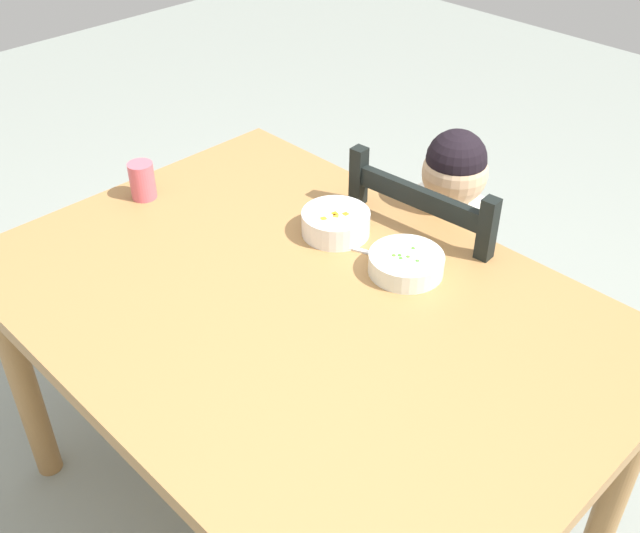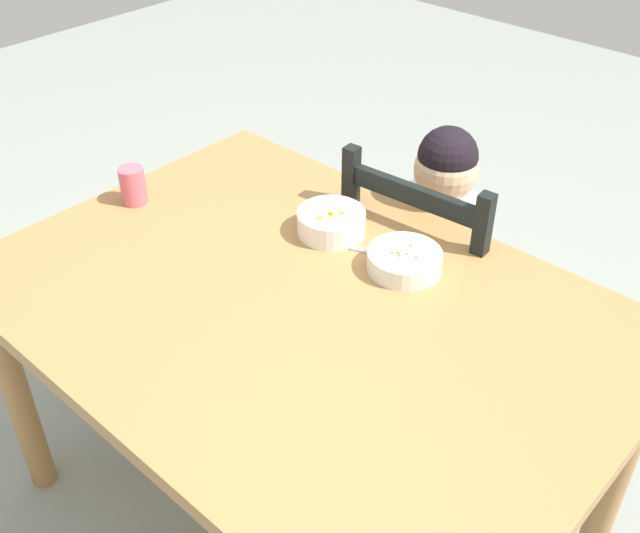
% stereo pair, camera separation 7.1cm
% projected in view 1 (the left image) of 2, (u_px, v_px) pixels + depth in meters
% --- Properties ---
extents(ground_plane, '(8.00, 8.00, 0.00)m').
position_uv_depth(ground_plane, '(303.00, 512.00, 2.09)').
color(ground_plane, gray).
extents(dining_table, '(1.43, 1.00, 0.76)m').
position_uv_depth(dining_table, '(299.00, 333.00, 1.70)').
color(dining_table, '#A47542').
rests_on(dining_table, ground).
extents(dining_chair, '(0.45, 0.45, 0.92)m').
position_uv_depth(dining_chair, '(437.00, 298.00, 2.15)').
color(dining_chair, black).
rests_on(dining_chair, ground).
extents(child_figure, '(0.32, 0.31, 0.96)m').
position_uv_depth(child_figure, '(440.00, 245.00, 2.03)').
color(child_figure, white).
rests_on(child_figure, ground).
extents(bowl_of_peas, '(0.17, 0.17, 0.05)m').
position_uv_depth(bowl_of_peas, '(406.00, 263.00, 1.72)').
color(bowl_of_peas, white).
rests_on(bowl_of_peas, dining_table).
extents(bowl_of_carrots, '(0.17, 0.17, 0.06)m').
position_uv_depth(bowl_of_carrots, '(336.00, 222.00, 1.84)').
color(bowl_of_carrots, white).
rests_on(bowl_of_carrots, dining_table).
extents(spoon, '(0.14, 0.07, 0.01)m').
position_uv_depth(spoon, '(353.00, 248.00, 1.80)').
color(spoon, silver).
rests_on(spoon, dining_table).
extents(drinking_cup, '(0.07, 0.07, 0.10)m').
position_uv_depth(drinking_cup, '(142.00, 181.00, 1.97)').
color(drinking_cup, '#D35A6A').
rests_on(drinking_cup, dining_table).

